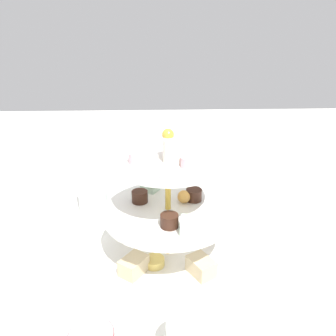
% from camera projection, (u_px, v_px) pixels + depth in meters
% --- Properties ---
extents(ground_plane, '(2.40, 2.40, 0.00)m').
position_uv_depth(ground_plane, '(168.00, 257.00, 0.66)').
color(ground_plane, silver).
extents(tiered_serving_stand, '(0.28, 0.28, 0.25)m').
position_uv_depth(tiered_serving_stand, '(168.00, 221.00, 0.63)').
color(tiered_serving_stand, white).
rests_on(tiered_serving_stand, ground_plane).
extents(water_glass_tall_right, '(0.07, 0.07, 0.14)m').
position_uv_depth(water_glass_tall_right, '(93.00, 188.00, 0.77)').
color(water_glass_tall_right, silver).
rests_on(water_glass_tall_right, ground_plane).
extents(butter_knife_left, '(0.09, 0.16, 0.00)m').
position_uv_depth(butter_knife_left, '(228.00, 198.00, 0.87)').
color(butter_knife_left, silver).
rests_on(butter_knife_left, ground_plane).
extents(butter_knife_right, '(0.17, 0.04, 0.00)m').
position_uv_depth(butter_knife_right, '(9.00, 293.00, 0.57)').
color(butter_knife_right, silver).
rests_on(butter_knife_right, ground_plane).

